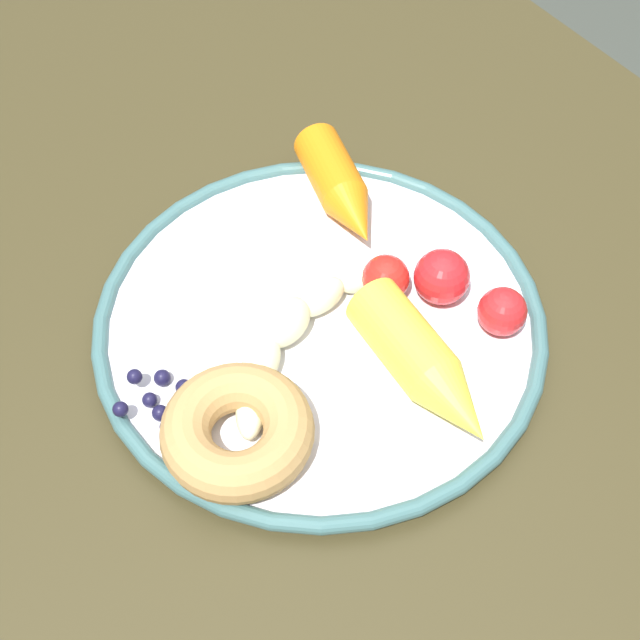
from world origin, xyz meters
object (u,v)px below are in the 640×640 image
(carrot_yellow, at_px, (424,366))
(dining_table, at_px, (302,359))
(banana, at_px, (295,329))
(plate, at_px, (320,322))
(carrot_orange, at_px, (340,189))
(blueberry_pile, at_px, (161,399))
(tomato_mid, at_px, (502,312))
(tomato_far, at_px, (442,277))
(tomato_near, at_px, (386,278))
(donut, at_px, (237,431))

(carrot_yellow, bearing_deg, dining_table, 10.45)
(banana, bearing_deg, plate, -79.22)
(plate, relative_size, carrot_orange, 2.69)
(dining_table, distance_m, blueberry_pile, 0.18)
(carrot_orange, height_order, tomato_mid, carrot_orange)
(dining_table, height_order, tomato_far, tomato_far)
(dining_table, relative_size, carrot_yellow, 9.45)
(banana, height_order, tomato_mid, tomato_mid)
(tomato_near, relative_size, tomato_mid, 0.99)
(carrot_yellow, height_order, donut, carrot_yellow)
(donut, bearing_deg, tomato_far, -82.58)
(dining_table, height_order, tomato_near, tomato_near)
(blueberry_pile, bearing_deg, tomato_mid, -108.36)
(banana, height_order, carrot_orange, carrot_orange)
(carrot_orange, height_order, tomato_near, carrot_orange)
(tomato_far, bearing_deg, banana, 77.22)
(carrot_yellow, distance_m, donut, 0.13)
(carrot_orange, xyz_separation_m, tomato_mid, (-0.16, -0.03, -0.00))
(carrot_yellow, distance_m, tomato_near, 0.08)
(carrot_yellow, xyz_separation_m, tomato_near, (0.08, -0.03, -0.00))
(plate, xyz_separation_m, tomato_near, (-0.01, -0.05, 0.02))
(carrot_orange, distance_m, tomato_near, 0.10)
(plate, xyz_separation_m, carrot_orange, (0.09, -0.08, 0.02))
(dining_table, bearing_deg, tomato_far, -128.94)
(donut, relative_size, tomato_mid, 2.83)
(carrot_yellow, bearing_deg, carrot_orange, -16.36)
(plate, bearing_deg, tomato_near, -96.63)
(banana, height_order, donut, donut)
(carrot_orange, height_order, tomato_far, tomato_far)
(tomato_mid, bearing_deg, donut, 83.66)
(dining_table, height_order, plate, plate)
(dining_table, distance_m, plate, 0.10)
(tomato_far, bearing_deg, carrot_orange, 4.29)
(carrot_yellow, xyz_separation_m, blueberry_pile, (0.08, 0.16, -0.01))
(banana, relative_size, carrot_yellow, 1.29)
(blueberry_pile, bearing_deg, donut, -152.81)
(carrot_yellow, height_order, blueberry_pile, carrot_yellow)
(donut, bearing_deg, dining_table, -49.90)
(plate, xyz_separation_m, tomato_far, (-0.03, -0.09, 0.02))
(dining_table, bearing_deg, carrot_yellow, -169.55)
(carrot_orange, relative_size, tomato_far, 2.97)
(banana, bearing_deg, tomato_far, -102.78)
(dining_table, bearing_deg, tomato_mid, -138.88)
(tomato_near, bearing_deg, tomato_mid, -144.70)
(dining_table, xyz_separation_m, plate, (-0.04, 0.01, 0.10))
(carrot_orange, distance_m, tomato_far, 0.12)
(dining_table, distance_m, carrot_yellow, 0.17)
(carrot_orange, xyz_separation_m, tomato_far, (-0.12, -0.01, 0.00))
(banana, height_order, blueberry_pile, banana)
(plate, bearing_deg, donut, 118.26)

